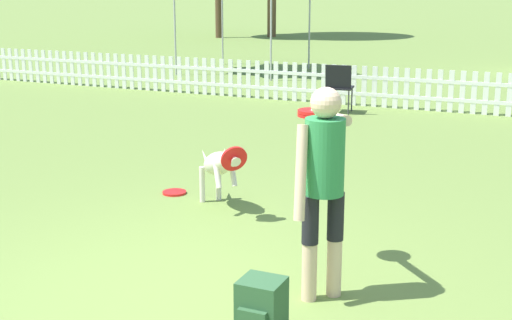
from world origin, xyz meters
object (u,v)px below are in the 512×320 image
backpack_on_grass (261,311)px  folding_chair_blue_left (339,84)px  handler_person (323,169)px  leaping_dog (220,164)px  frisbee_near_handler (174,192)px

backpack_on_grass → folding_chair_blue_left: 8.15m
handler_person → backpack_on_grass: size_ratio=3.70×
leaping_dog → frisbee_near_handler: bearing=-68.6°
frisbee_near_handler → folding_chair_blue_left: bearing=88.6°
handler_person → leaping_dog: 2.22m
leaping_dog → frisbee_near_handler: size_ratio=3.36×
handler_person → folding_chair_blue_left: (-2.16, 7.08, -0.44)m
handler_person → backpack_on_grass: 1.10m
frisbee_near_handler → folding_chair_blue_left: (0.13, 5.31, 0.50)m
backpack_on_grass → folding_chair_blue_left: size_ratio=0.49×
frisbee_near_handler → leaping_dog: bearing=-22.1°
backpack_on_grass → folding_chair_blue_left: bearing=104.5°
handler_person → frisbee_near_handler: handler_person is taller
backpack_on_grass → folding_chair_blue_left: (-2.04, 7.88, 0.30)m
leaping_dog → backpack_on_grass: 2.72m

